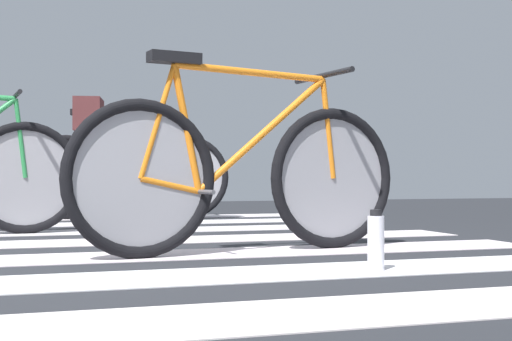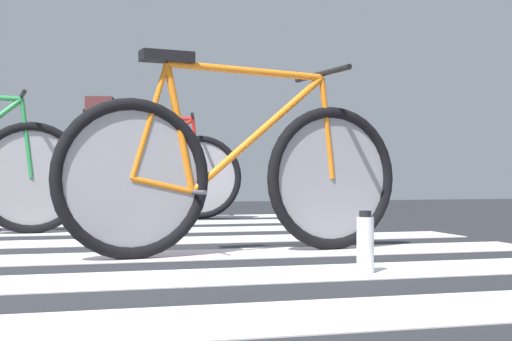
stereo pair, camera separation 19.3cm
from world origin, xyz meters
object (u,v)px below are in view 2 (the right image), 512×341
(bicycle_3_of_3, at_px, (139,174))
(water_bottle, at_px, (365,244))
(bicycle_1_of_3, at_px, (237,173))
(cyclist_3_of_3, at_px, (102,141))

(bicycle_3_of_3, xyz_separation_m, water_bottle, (0.46, -3.67, -0.27))
(bicycle_1_of_3, distance_m, water_bottle, 0.87)
(bicycle_3_of_3, distance_m, water_bottle, 3.71)
(cyclist_3_of_3, bearing_deg, bicycle_1_of_3, -70.20)
(bicycle_3_of_3, height_order, cyclist_3_of_3, cyclist_3_of_3)
(water_bottle, bearing_deg, bicycle_3_of_3, 97.19)
(cyclist_3_of_3, xyz_separation_m, water_bottle, (0.77, -3.73, -0.55))
(bicycle_1_of_3, bearing_deg, cyclist_3_of_3, 89.51)
(bicycle_3_of_3, bearing_deg, water_bottle, -71.84)
(bicycle_1_of_3, xyz_separation_m, bicycle_3_of_3, (-0.15, 2.90, 0.00))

